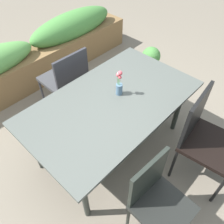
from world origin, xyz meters
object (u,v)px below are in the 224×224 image
object	(u,v)px
chair_near_right	(205,136)
planter_box	(35,57)
dining_table	(112,105)
chair_far_side	(66,78)
potted_plant	(150,61)
flower_vase	(119,85)
chair_near_left	(157,198)

from	to	relation	value
chair_near_right	planter_box	distance (m)	2.52
dining_table	chair_near_right	bearing A→B (deg)	-65.24
chair_far_side	potted_plant	size ratio (longest dim) A/B	1.93
dining_table	potted_plant	world-z (taller)	dining_table
flower_vase	potted_plant	xyz separation A→B (m)	(1.29, 0.51, -0.59)
planter_box	chair_far_side	bearing A→B (deg)	-97.07
dining_table	flower_vase	world-z (taller)	flower_vase
dining_table	flower_vase	distance (m)	0.20
chair_near_left	flower_vase	bearing A→B (deg)	-117.01
dining_table	chair_near_right	xyz separation A→B (m)	(0.37, -0.81, -0.11)
planter_box	chair_near_left	bearing A→B (deg)	-102.51
dining_table	chair_far_side	size ratio (longest dim) A/B	1.92
chair_near_left	chair_near_right	xyz separation A→B (m)	(0.75, 0.02, 0.05)
chair_far_side	planter_box	world-z (taller)	chair_far_side
chair_near_left	potted_plant	size ratio (longest dim) A/B	1.88
dining_table	chair_far_side	bearing A→B (deg)	84.94
dining_table	chair_far_side	distance (m)	0.83
chair_far_side	chair_near_right	xyz separation A→B (m)	(0.30, -1.62, 0.03)
chair_near_left	planter_box	world-z (taller)	chair_near_left
dining_table	chair_far_side	xyz separation A→B (m)	(0.07, 0.82, -0.15)
planter_box	potted_plant	xyz separation A→B (m)	(1.22, -1.17, -0.13)
dining_table	flower_vase	bearing A→B (deg)	8.66
chair_near_left	planter_box	bearing A→B (deg)	-99.03
dining_table	planter_box	xyz separation A→B (m)	(0.18, 1.70, -0.30)
chair_far_side	planter_box	xyz separation A→B (m)	(0.11, 0.88, -0.15)
flower_vase	potted_plant	world-z (taller)	flower_vase
chair_far_side	flower_vase	size ratio (longest dim) A/B	3.25
planter_box	chair_near_right	bearing A→B (deg)	-85.66
chair_far_side	chair_near_right	bearing A→B (deg)	-78.70
chair_near_left	planter_box	distance (m)	2.59
planter_box	potted_plant	bearing A→B (deg)	-43.84
flower_vase	potted_plant	distance (m)	1.50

